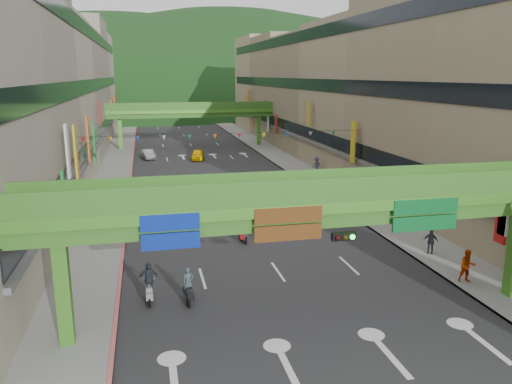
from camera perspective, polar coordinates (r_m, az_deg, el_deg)
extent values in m
cube|color=#28282B|center=(66.17, -6.06, 3.29)|extent=(18.00, 140.00, 0.02)
cube|color=gray|center=(65.85, -15.62, 2.88)|extent=(4.00, 140.00, 0.15)
cube|color=gray|center=(68.25, 3.16, 3.71)|extent=(4.00, 140.00, 0.15)
cube|color=#CC5959|center=(65.77, -13.97, 2.98)|extent=(0.20, 140.00, 0.18)
cube|color=gray|center=(67.76, 1.61, 3.67)|extent=(0.20, 140.00, 0.18)
cube|color=#9E937F|center=(65.83, -23.23, 10.58)|extent=(12.00, 95.00, 19.00)
cube|color=black|center=(65.40, -17.56, 6.35)|extent=(0.08, 90.25, 1.40)
cube|color=black|center=(65.01, -17.94, 11.60)|extent=(0.08, 90.25, 1.40)
cube|color=black|center=(65.17, -18.33, 16.86)|extent=(0.08, 90.25, 1.40)
cube|color=gray|center=(69.93, 9.72, 11.54)|extent=(12.00, 95.00, 19.00)
cube|color=black|center=(68.24, 4.80, 7.18)|extent=(0.08, 90.25, 1.40)
cube|color=black|center=(67.87, 4.90, 12.22)|extent=(0.08, 90.25, 1.40)
cube|color=black|center=(68.02, 5.00, 17.28)|extent=(0.08, 90.25, 1.40)
cube|color=#4C9E2D|center=(22.73, 6.61, -1.29)|extent=(28.00, 2.20, 0.50)
cube|color=#387223|center=(22.89, 6.57, -2.74)|extent=(28.00, 1.76, 0.70)
cube|color=#4C9E2D|center=(22.94, -21.12, -10.86)|extent=(0.60, 0.60, 4.80)
cube|color=#387223|center=(21.59, 7.57, 0.09)|extent=(28.00, 0.12, 1.10)
cube|color=#387223|center=(23.51, 5.84, 1.22)|extent=(28.00, 0.12, 1.10)
cube|color=navy|center=(20.68, -9.75, -4.61)|extent=(2.40, 0.12, 1.50)
cube|color=#593314|center=(21.46, 3.72, -3.77)|extent=(3.00, 0.12, 1.50)
cube|color=#0C5926|center=(24.05, 18.77, -2.59)|extent=(3.20, 0.12, 1.50)
cube|color=black|center=(22.33, 9.99, -5.02)|extent=(1.10, 0.28, 0.35)
cube|color=#4C9E2D|center=(80.29, -7.43, 9.15)|extent=(28.00, 2.20, 0.50)
cube|color=#387223|center=(80.34, -7.42, 8.72)|extent=(28.00, 1.76, 0.70)
cube|color=#4C9E2D|center=(80.35, -15.24, 6.39)|extent=(0.60, 0.60, 4.80)
cube|color=#4C9E2D|center=(82.33, 0.34, 7.01)|extent=(0.60, 0.60, 4.80)
cube|color=#387223|center=(79.21, -7.37, 9.67)|extent=(28.00, 0.12, 1.10)
cube|color=#387223|center=(81.27, -7.51, 9.76)|extent=(28.00, 0.12, 1.10)
ellipsoid|color=#1C4419|center=(175.30, -15.28, 9.12)|extent=(168.00, 140.00, 112.00)
ellipsoid|color=#1C4419|center=(197.75, -3.22, 9.99)|extent=(208.00, 176.00, 128.00)
cylinder|color=black|center=(45.65, -3.31, 6.70)|extent=(26.00, 0.03, 0.03)
cone|color=red|center=(45.39, -19.15, 5.63)|extent=(0.36, 0.36, 0.40)
cone|color=gold|center=(45.19, -16.27, 5.80)|extent=(0.36, 0.36, 0.40)
cone|color=#193FB2|center=(45.10, -13.38, 5.96)|extent=(0.36, 0.36, 0.40)
cone|color=silver|center=(45.12, -10.48, 6.10)|extent=(0.36, 0.36, 0.40)
cone|color=#198C33|center=(45.26, -7.59, 6.23)|extent=(0.36, 0.36, 0.40)
cone|color=orange|center=(45.51, -4.72, 6.34)|extent=(0.36, 0.36, 0.40)
cone|color=red|center=(45.88, -1.90, 6.43)|extent=(0.36, 0.36, 0.40)
cone|color=gold|center=(46.35, 0.88, 6.51)|extent=(0.36, 0.36, 0.40)
cone|color=#193FB2|center=(46.93, 3.60, 6.57)|extent=(0.36, 0.36, 0.40)
cone|color=silver|center=(47.61, 6.25, 6.61)|extent=(0.36, 0.36, 0.40)
cone|color=#198C33|center=(48.39, 8.81, 6.64)|extent=(0.36, 0.36, 0.40)
cone|color=orange|center=(49.26, 11.30, 6.66)|extent=(0.36, 0.36, 0.40)
cube|color=black|center=(26.25, -7.70, -11.34)|extent=(0.51, 1.33, 0.35)
cube|color=black|center=(26.14, -7.72, -10.84)|extent=(0.37, 0.58, 0.18)
cube|color=black|center=(26.55, -7.69, -9.87)|extent=(0.55, 0.13, 0.06)
cylinder|color=black|center=(26.87, -7.64, -11.44)|extent=(0.16, 0.51, 0.50)
cylinder|color=black|center=(25.87, -7.73, -12.45)|extent=(0.16, 0.51, 0.50)
imported|color=#384B54|center=(26.01, -7.74, -10.18)|extent=(0.61, 0.44, 1.56)
cube|color=black|center=(38.42, 5.10, -3.21)|extent=(0.47, 1.33, 0.35)
cube|color=black|center=(38.35, 5.11, -2.85)|extent=(0.35, 0.58, 0.18)
cube|color=black|center=(38.80, 4.95, -2.27)|extent=(0.55, 0.11, 0.06)
cylinder|color=black|center=(39.02, 4.92, -3.40)|extent=(0.15, 0.51, 0.50)
cylinder|color=black|center=(38.00, 5.26, -3.88)|extent=(0.15, 0.51, 0.50)
imported|color=brown|center=(38.24, 5.12, -2.24)|extent=(0.91, 0.74, 1.75)
cube|color=gray|center=(26.62, -12.10, -11.17)|extent=(0.37, 1.30, 0.35)
cube|color=gray|center=(26.51, -12.12, -10.67)|extent=(0.31, 0.55, 0.18)
cube|color=gray|center=(26.92, -12.15, -9.72)|extent=(0.55, 0.07, 0.06)
cylinder|color=black|center=(27.24, -12.07, -11.27)|extent=(0.11, 0.50, 0.50)
cylinder|color=black|center=(26.24, -12.06, -12.25)|extent=(0.11, 0.50, 0.50)
imported|color=#272E37|center=(26.33, -12.17, -9.74)|extent=(1.09, 0.46, 1.84)
cube|color=maroon|center=(34.98, -1.53, -4.83)|extent=(0.65, 1.35, 0.35)
cube|color=maroon|center=(34.91, -1.54, -4.44)|extent=(0.42, 0.61, 0.18)
cube|color=maroon|center=(35.31, -1.92, -3.81)|extent=(0.55, 0.19, 0.06)
cylinder|color=black|center=(35.55, -1.91, -5.04)|extent=(0.22, 0.51, 0.50)
cylinder|color=black|center=(34.61, -1.14, -5.56)|extent=(0.22, 0.51, 0.50)
imported|color=#45454C|center=(34.79, -1.54, -3.83)|extent=(0.93, 0.72, 1.69)
cube|color=black|center=(44.45, 7.70, -0.99)|extent=(1.33, 0.49, 0.35)
cube|color=black|center=(44.39, 7.71, -0.68)|extent=(0.58, 0.36, 0.18)
cube|color=black|center=(44.58, 8.35, -0.31)|extent=(0.12, 0.55, 0.06)
cylinder|color=black|center=(44.77, 8.32, -1.31)|extent=(0.51, 0.15, 0.50)
cylinder|color=black|center=(44.29, 7.05, -1.43)|extent=(0.51, 0.15, 0.50)
cube|color=black|center=(46.46, 6.77, -0.34)|extent=(1.33, 0.49, 0.35)
cube|color=black|center=(46.40, 6.78, -0.04)|extent=(0.58, 0.36, 0.18)
cube|color=black|center=(46.58, 7.40, 0.31)|extent=(0.12, 0.55, 0.06)
cylinder|color=black|center=(46.77, 7.37, -0.64)|extent=(0.51, 0.15, 0.50)
cylinder|color=black|center=(46.30, 6.14, -0.75)|extent=(0.51, 0.15, 0.50)
cube|color=black|center=(48.48, 5.91, 0.26)|extent=(1.33, 0.49, 0.35)
cube|color=black|center=(48.43, 5.92, 0.55)|extent=(0.58, 0.36, 0.18)
cube|color=black|center=(48.60, 6.52, 0.88)|extent=(0.12, 0.55, 0.06)
cylinder|color=black|center=(48.78, 6.49, -0.04)|extent=(0.51, 0.15, 0.50)
cylinder|color=black|center=(48.33, 5.31, -0.13)|extent=(0.51, 0.15, 0.50)
cube|color=black|center=(50.52, 5.13, 0.81)|extent=(1.33, 0.49, 0.35)
cube|color=black|center=(50.47, 5.13, 1.09)|extent=(0.58, 0.36, 0.18)
cube|color=black|center=(50.64, 5.71, 1.41)|extent=(0.12, 0.55, 0.06)
cylinder|color=black|center=(50.81, 5.69, 0.52)|extent=(0.51, 0.15, 0.50)
cylinder|color=black|center=(50.37, 4.55, 0.44)|extent=(0.51, 0.15, 0.50)
cube|color=black|center=(52.57, 4.40, 1.32)|extent=(1.33, 0.49, 0.35)
cube|color=black|center=(52.52, 4.41, 1.59)|extent=(0.58, 0.36, 0.18)
cube|color=black|center=(52.69, 4.96, 1.89)|extent=(0.12, 0.55, 0.06)
cylinder|color=black|center=(52.85, 4.95, 1.04)|extent=(0.51, 0.15, 0.50)
cylinder|color=black|center=(52.42, 3.85, 0.96)|extent=(0.51, 0.15, 0.50)
imported|color=gray|center=(70.61, -12.22, 4.23)|extent=(2.00, 4.15, 1.31)
imported|color=#F5C100|center=(68.85, -6.69, 4.26)|extent=(2.32, 4.39, 1.42)
imported|color=#B83205|center=(30.36, 23.00, -8.06)|extent=(1.03, 0.88, 1.87)
imported|color=black|center=(34.22, 19.30, -5.59)|extent=(0.98, 0.87, 1.60)
imported|color=#343C59|center=(59.08, 6.92, 2.96)|extent=(0.96, 0.74, 1.83)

